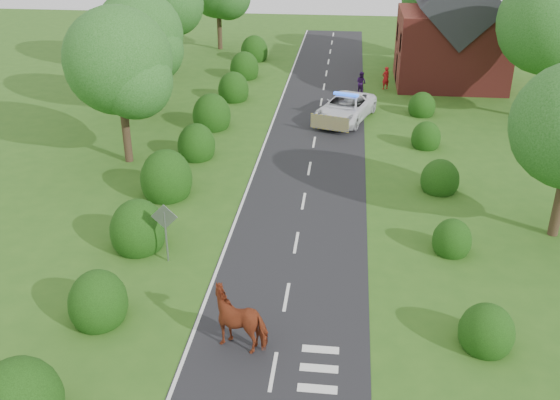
# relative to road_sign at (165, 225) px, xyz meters

# --- Properties ---
(ground) EXTENTS (120.00, 120.00, 0.00)m
(ground) POSITION_rel_road_sign_xyz_m (5.00, -2.00, -1.65)
(ground) COLOR #2E5A19
(road) EXTENTS (6.00, 70.00, 0.02)m
(road) POSITION_rel_road_sign_xyz_m (5.00, 13.00, -1.64)
(road) COLOR black
(road) RESTS_ON ground
(road_markings) EXTENTS (4.96, 70.00, 0.01)m
(road_markings) POSITION_rel_road_sign_xyz_m (3.40, 10.93, -1.63)
(road_markings) COLOR white
(road_markings) RESTS_ON road
(hedgerow_left) EXTENTS (2.75, 50.41, 3.00)m
(hedgerow_left) POSITION_rel_road_sign_xyz_m (-1.51, 9.69, -0.91)
(hedgerow_left) COLOR black
(hedgerow_left) RESTS_ON ground
(hedgerow_right) EXTENTS (2.10, 45.78, 2.10)m
(hedgerow_right) POSITION_rel_road_sign_xyz_m (11.60, 9.21, -1.10)
(hedgerow_right) COLOR black
(hedgerow_right) RESTS_ON ground
(tree_left_a) EXTENTS (5.74, 5.60, 8.38)m
(tree_left_a) POSITION_rel_road_sign_xyz_m (-4.75, 9.86, 3.69)
(tree_left_a) COLOR #332316
(tree_left_a) RESTS_ON ground
(tree_left_b) EXTENTS (5.74, 5.60, 8.07)m
(tree_left_b) POSITION_rel_road_sign_xyz_m (-6.25, 17.86, 3.39)
(tree_left_b) COLOR #332316
(tree_left_b) RESTS_ON ground
(tree_right_b) EXTENTS (6.56, 6.40, 9.40)m
(tree_right_b) POSITION_rel_road_sign_xyz_m (19.29, 19.84, 4.28)
(tree_right_b) COLOR #332316
(tree_right_b) RESTS_ON ground
(road_sign) EXTENTS (1.06, 0.08, 2.53)m
(road_sign) POSITION_rel_road_sign_xyz_m (0.00, 0.00, 0.00)
(road_sign) COLOR gray
(road_sign) RESTS_ON ground
(house) EXTENTS (8.00, 7.40, 9.17)m
(house) POSITION_rel_road_sign_xyz_m (14.49, 28.00, 2.13)
(house) COLOR maroon
(house) RESTS_ON ground
(cow) EXTENTS (2.55, 1.68, 1.67)m
(cow) POSITION_rel_road_sign_xyz_m (3.80, -4.65, -0.82)
(cow) COLOR maroon
(cow) RESTS_ON ground
(police_van) EXTENTS (4.40, 6.50, 1.80)m
(police_van) POSITION_rel_road_sign_xyz_m (6.74, 18.34, -0.83)
(police_van) COLOR silver
(police_van) RESTS_ON ground
(pedestrian_red) EXTENTS (0.74, 0.68, 1.70)m
(pedestrian_red) POSITION_rel_road_sign_xyz_m (9.62, 25.94, -0.80)
(pedestrian_red) COLOR red
(pedestrian_red) RESTS_ON ground
(pedestrian_purple) EXTENTS (1.00, 1.00, 1.63)m
(pedestrian_purple) POSITION_rel_road_sign_xyz_m (7.79, 24.59, -0.84)
(pedestrian_purple) COLOR #3A1557
(pedestrian_purple) RESTS_ON ground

